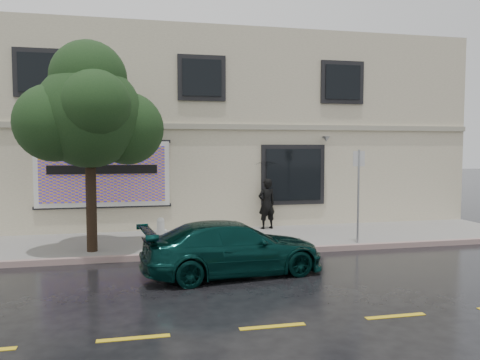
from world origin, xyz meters
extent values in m
plane|color=black|center=(0.00, 0.00, 0.00)|extent=(90.00, 90.00, 0.00)
cube|color=gray|center=(0.00, 3.25, 0.07)|extent=(20.00, 3.50, 0.15)
cube|color=gray|center=(0.00, 1.50, 0.07)|extent=(20.00, 0.18, 0.16)
cube|color=gold|center=(0.00, -3.50, 0.01)|extent=(19.00, 0.12, 0.01)
cube|color=beige|center=(0.00, 9.00, 3.50)|extent=(20.00, 8.00, 7.00)
cube|color=#9E9984|center=(0.00, 4.96, 3.60)|extent=(20.00, 0.12, 0.18)
cube|color=black|center=(3.20, 4.96, 1.95)|extent=(2.30, 0.10, 2.10)
cube|color=black|center=(3.20, 4.90, 1.95)|extent=(2.00, 0.05, 1.80)
cube|color=black|center=(-5.00, 4.90, 5.20)|extent=(1.30, 0.05, 1.20)
cube|color=black|center=(0.00, 4.90, 5.20)|extent=(1.30, 0.05, 1.20)
cube|color=black|center=(5.00, 4.90, 5.20)|extent=(1.30, 0.05, 1.20)
cube|color=white|center=(-3.20, 4.93, 2.05)|extent=(4.20, 0.06, 2.10)
cube|color=gold|center=(-3.20, 4.89, 2.05)|extent=(3.90, 0.04, 1.80)
cube|color=black|center=(-3.20, 4.96, 1.00)|extent=(4.30, 0.10, 0.10)
cube|color=black|center=(-3.20, 4.96, 3.10)|extent=(4.30, 0.10, 0.10)
cube|color=black|center=(-3.20, 4.86, 2.20)|extent=(3.40, 0.02, 0.28)
imported|color=#072A27|center=(0.00, -0.26, 0.61)|extent=(4.40, 2.38, 1.22)
imported|color=black|center=(2.13, 4.55, 1.00)|extent=(0.70, 0.54, 1.70)
imported|color=black|center=(2.13, 4.55, 2.18)|extent=(1.16, 1.16, 0.65)
cylinder|color=black|center=(-3.32, 2.20, 1.41)|extent=(0.27, 0.27, 2.53)
sphere|color=black|center=(-3.32, 2.20, 3.73)|extent=(2.73, 2.73, 2.73)
cylinder|color=silver|center=(-1.50, 2.72, 0.19)|extent=(0.30, 0.30, 0.08)
cylinder|color=silver|center=(-1.50, 2.72, 0.50)|extent=(0.22, 0.22, 0.55)
sphere|color=silver|center=(-1.50, 2.72, 0.82)|extent=(0.22, 0.22, 0.22)
cylinder|color=silver|center=(-1.50, 2.72, 0.53)|extent=(0.32, 0.10, 0.10)
cylinder|color=gray|center=(4.06, 1.70, 1.50)|extent=(0.06, 0.06, 2.69)
cube|color=silver|center=(4.06, 1.70, 2.58)|extent=(0.33, 0.09, 0.43)
camera|label=1|loc=(-2.09, -10.61, 2.90)|focal=35.00mm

